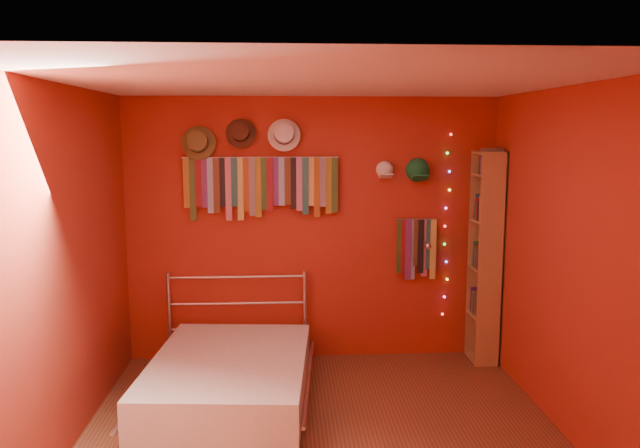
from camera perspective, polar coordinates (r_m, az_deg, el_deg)
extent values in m
plane|color=brown|center=(4.65, 0.32, -19.45)|extent=(3.50, 3.50, 0.00)
cube|color=maroon|center=(5.93, -0.72, -0.53)|extent=(3.50, 0.02, 2.50)
cube|color=maroon|center=(4.66, 22.39, -3.68)|extent=(0.02, 3.50, 2.50)
cube|color=maroon|center=(4.46, -22.76, -4.22)|extent=(0.02, 3.50, 2.50)
cube|color=white|center=(4.12, 0.35, 12.92)|extent=(3.50, 3.50, 0.02)
cylinder|color=silver|center=(5.81, -5.44, 6.08)|extent=(1.45, 0.01, 0.01)
cube|color=#92631A|center=(5.88, -12.11, 3.69)|extent=(0.06, 0.01, 0.47)
cube|color=#2E5120|center=(5.87, -11.57, 3.12)|extent=(0.06, 0.01, 0.58)
cube|color=maroon|center=(5.85, -11.06, 3.75)|extent=(0.06, 0.01, 0.45)
cube|color=#451A6B|center=(5.86, -10.52, 3.73)|extent=(0.06, 0.01, 0.46)
cube|color=#7295CB|center=(5.85, -9.98, 3.48)|extent=(0.06, 0.01, 0.51)
cube|color=#522E1B|center=(5.84, -9.46, 3.52)|extent=(0.06, 0.01, 0.51)
cube|color=black|center=(5.84, -8.91, 3.78)|extent=(0.06, 0.01, 0.46)
cube|color=#AD5675|center=(5.83, -8.37, 3.16)|extent=(0.06, 0.01, 0.58)
cube|color=#1A595D|center=(5.82, -7.85, 3.80)|extent=(0.06, 0.01, 0.45)
cube|color=#B9B64A|center=(5.83, -7.29, 3.18)|extent=(0.06, 0.01, 0.58)
cube|color=maroon|center=(5.82, -6.76, 3.56)|extent=(0.06, 0.01, 0.51)
cube|color=#122150|center=(5.81, -6.22, 3.39)|extent=(0.06, 0.01, 0.54)
cube|color=olive|center=(5.82, -5.67, 3.33)|extent=(0.06, 0.01, 0.56)
cube|color=#21471C|center=(5.81, -5.14, 3.68)|extent=(0.06, 0.01, 0.49)
cube|color=maroon|center=(5.80, -4.60, 3.60)|extent=(0.06, 0.01, 0.50)
cube|color=#461B6E|center=(5.81, -4.06, 3.89)|extent=(0.06, 0.01, 0.45)
cube|color=#7694D2|center=(5.81, -3.52, 3.89)|extent=(0.06, 0.01, 0.45)
cube|color=#472D17|center=(5.80, -2.98, 3.92)|extent=(0.06, 0.01, 0.44)
cube|color=black|center=(5.81, -2.43, 3.74)|extent=(0.06, 0.01, 0.48)
cube|color=#B55A8E|center=(5.81, -1.89, 3.65)|extent=(0.06, 0.01, 0.50)
cube|color=#1B615C|center=(5.81, -1.35, 3.48)|extent=(0.06, 0.01, 0.53)
cube|color=tan|center=(5.82, -0.81, 3.89)|extent=(0.06, 0.01, 0.45)
cube|color=brown|center=(5.82, -0.27, 3.36)|extent=(0.06, 0.01, 0.56)
cube|color=navy|center=(5.81, 0.28, 3.85)|extent=(0.06, 0.01, 0.46)
cube|color=olive|center=(5.83, 0.81, 3.53)|extent=(0.06, 0.01, 0.53)
cube|color=#29461C|center=(5.83, 1.35, 3.58)|extent=(0.06, 0.01, 0.52)
cylinder|color=silver|center=(5.99, 8.84, 0.43)|extent=(0.40, 0.01, 0.01)
cube|color=#22451B|center=(6.00, 7.30, -2.05)|extent=(0.06, 0.01, 0.52)
cube|color=maroon|center=(6.00, 7.69, -2.12)|extent=(0.06, 0.01, 0.53)
cube|color=#4E1862|center=(6.01, 8.07, -2.36)|extent=(0.06, 0.01, 0.58)
cube|color=#6896BA|center=(6.02, 8.42, -2.33)|extent=(0.06, 0.01, 0.58)
cube|color=#473117|center=(6.01, 8.82, -1.69)|extent=(0.06, 0.01, 0.45)
cube|color=black|center=(6.02, 9.20, -2.04)|extent=(0.06, 0.01, 0.52)
cube|color=#B25972|center=(6.05, 9.54, -2.18)|extent=(0.06, 0.01, 0.55)
cube|color=#1A5D54|center=(6.04, 9.93, -1.86)|extent=(0.06, 0.01, 0.49)
cube|color=#C8C550|center=(6.06, 10.30, -2.30)|extent=(0.06, 0.01, 0.58)
cylinder|color=brown|center=(5.85, -11.05, 7.27)|extent=(0.31, 0.08, 0.31)
cylinder|color=brown|center=(5.79, -11.12, 7.38)|extent=(0.18, 0.15, 0.20)
cylinder|color=#332314|center=(5.82, -11.08, 7.32)|extent=(0.19, 0.06, 0.19)
cylinder|color=#452718|center=(5.81, -7.26, 8.21)|extent=(0.27, 0.07, 0.27)
cylinder|color=#452718|center=(5.76, -7.30, 8.32)|extent=(0.16, 0.14, 0.18)
cylinder|color=black|center=(5.78, -7.28, 8.26)|extent=(0.17, 0.06, 0.17)
cylinder|color=white|center=(5.79, -3.31, 8.11)|extent=(0.30, 0.07, 0.30)
cylinder|color=white|center=(5.74, -3.31, 8.23)|extent=(0.18, 0.15, 0.20)
cylinder|color=black|center=(5.77, -3.31, 8.17)|extent=(0.18, 0.06, 0.18)
ellipsoid|color=white|center=(5.89, 5.93, 4.97)|extent=(0.17, 0.13, 0.17)
cube|color=white|center=(5.79, 6.08, 4.39)|extent=(0.12, 0.09, 0.05)
ellipsoid|color=#1A7539|center=(5.95, 8.91, 4.90)|extent=(0.20, 0.15, 0.20)
cube|color=#1A7539|center=(5.83, 9.15, 4.22)|extent=(0.15, 0.11, 0.06)
sphere|color=#FF3333|center=(6.02, 11.88, 8.02)|extent=(0.02, 0.02, 0.02)
sphere|color=#33FF4C|center=(6.01, 11.56, 6.37)|extent=(0.02, 0.02, 0.02)
sphere|color=#4C66FF|center=(6.03, 11.75, 4.71)|extent=(0.02, 0.02, 0.02)
sphere|color=yellow|center=(6.05, 11.76, 3.07)|extent=(0.02, 0.02, 0.02)
sphere|color=#FF4CCC|center=(6.06, 11.44, 1.43)|extent=(0.02, 0.02, 0.02)
sphere|color=#FF3333|center=(6.08, 11.35, -0.20)|extent=(0.02, 0.02, 0.02)
sphere|color=#33FF4C|center=(6.11, 11.32, -1.81)|extent=(0.02, 0.02, 0.02)
sphere|color=#4C66FF|center=(6.15, 11.47, -3.41)|extent=(0.02, 0.02, 0.02)
sphere|color=yellow|center=(6.19, 11.55, -4.98)|extent=(0.02, 0.02, 0.02)
sphere|color=#FF4CCC|center=(6.22, 11.30, -6.55)|extent=(0.02, 0.02, 0.02)
sphere|color=#FF3333|center=(6.27, 11.13, -8.09)|extent=(0.02, 0.02, 0.02)
cylinder|color=silver|center=(6.08, 9.37, -1.79)|extent=(0.03, 0.03, 0.03)
cylinder|color=silver|center=(5.97, 9.60, -1.72)|extent=(0.01, 0.23, 0.07)
sphere|color=white|center=(5.86, 9.85, -2.01)|extent=(0.06, 0.06, 0.06)
cube|color=#AD8B4E|center=(5.91, 15.38, -3.35)|extent=(0.24, 0.02, 2.00)
cube|color=#AD8B4E|center=(6.20, 14.45, -2.75)|extent=(0.24, 0.02, 2.00)
cube|color=#AD8B4E|center=(6.09, 15.93, -3.01)|extent=(0.02, 0.34, 2.00)
cube|color=#AD8B4E|center=(6.32, 14.56, -11.78)|extent=(0.24, 0.32, 0.02)
cube|color=#AD8B4E|center=(6.19, 14.71, -8.04)|extent=(0.24, 0.32, 0.02)
cube|color=#AD8B4E|center=(6.08, 14.87, -3.97)|extent=(0.24, 0.32, 0.02)
cube|color=#AD8B4E|center=(6.00, 15.03, 0.24)|extent=(0.24, 0.32, 0.02)
cube|color=#AD8B4E|center=(5.95, 15.19, 4.34)|extent=(0.24, 0.32, 0.02)
cube|color=#AD8B4E|center=(5.94, 15.27, 6.26)|extent=(0.24, 0.32, 0.02)
cylinder|color=silver|center=(6.11, -13.61, -8.35)|extent=(0.03, 0.03, 0.87)
cylinder|color=silver|center=(6.02, -1.40, -8.39)|extent=(0.03, 0.03, 0.87)
cylinder|color=silver|center=(6.06, -7.53, -9.45)|extent=(1.28, 0.02, 0.02)
cylinder|color=silver|center=(5.99, -7.58, -7.20)|extent=(1.28, 0.02, 0.02)
cylinder|color=silver|center=(5.93, -7.63, -4.82)|extent=(1.28, 0.02, 0.02)
cube|color=silver|center=(5.24, -8.26, -13.75)|extent=(1.35, 1.83, 0.35)
cylinder|color=silver|center=(5.35, -15.31, -13.76)|extent=(0.17, 1.73, 0.03)
cylinder|color=silver|center=(5.23, -1.05, -13.94)|extent=(0.17, 1.73, 0.03)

